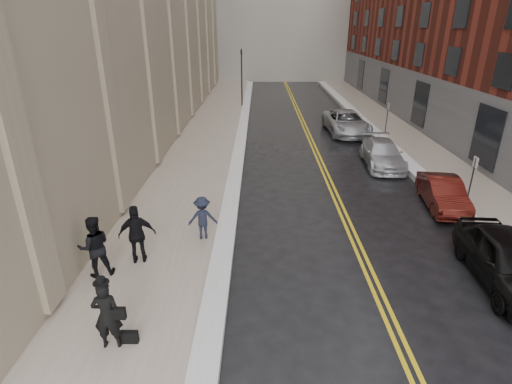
{
  "coord_description": "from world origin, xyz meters",
  "views": [
    {
      "loc": [
        -0.99,
        -7.61,
        7.23
      ],
      "look_at": [
        -1.1,
        5.73,
        1.6
      ],
      "focal_mm": 28.0,
      "sensor_mm": 36.0,
      "label": 1
    }
  ],
  "objects_px": {
    "pedestrian_main": "(107,315)",
    "car_silver_near": "(382,154)",
    "car_maroon": "(443,193)",
    "car_black": "(508,261)",
    "car_silver_far": "(346,122)",
    "pedestrian_a": "(95,247)",
    "pedestrian_b": "(203,218)",
    "pedestrian_c": "(137,234)"
  },
  "relations": [
    {
      "from": "pedestrian_main",
      "to": "car_silver_near",
      "type": "bearing_deg",
      "value": -133.05
    },
    {
      "from": "pedestrian_main",
      "to": "car_maroon",
      "type": "bearing_deg",
      "value": -150.03
    },
    {
      "from": "car_black",
      "to": "pedestrian_main",
      "type": "xyz_separation_m",
      "value": [
        -10.89,
        -2.81,
        0.27
      ]
    },
    {
      "from": "car_black",
      "to": "car_silver_near",
      "type": "height_order",
      "value": "car_black"
    },
    {
      "from": "car_silver_far",
      "to": "pedestrian_main",
      "type": "relative_size",
      "value": 3.18
    },
    {
      "from": "car_silver_far",
      "to": "pedestrian_a",
      "type": "xyz_separation_m",
      "value": [
        -11.07,
        -17.77,
        0.33
      ]
    },
    {
      "from": "car_black",
      "to": "car_silver_far",
      "type": "distance_m",
      "value": 17.92
    },
    {
      "from": "car_silver_near",
      "to": "pedestrian_a",
      "type": "xyz_separation_m",
      "value": [
        -11.64,
        -10.75,
        0.45
      ]
    },
    {
      "from": "car_black",
      "to": "pedestrian_main",
      "type": "relative_size",
      "value": 2.55
    },
    {
      "from": "car_silver_far",
      "to": "pedestrian_a",
      "type": "distance_m",
      "value": 20.94
    },
    {
      "from": "car_silver_near",
      "to": "pedestrian_a",
      "type": "distance_m",
      "value": 15.85
    },
    {
      "from": "pedestrian_a",
      "to": "car_silver_near",
      "type": "bearing_deg",
      "value": -161.68
    },
    {
      "from": "car_silver_near",
      "to": "pedestrian_main",
      "type": "xyz_separation_m",
      "value": [
        -10.25,
        -13.67,
        0.37
      ]
    },
    {
      "from": "car_black",
      "to": "pedestrian_a",
      "type": "height_order",
      "value": "pedestrian_a"
    },
    {
      "from": "pedestrian_b",
      "to": "pedestrian_c",
      "type": "xyz_separation_m",
      "value": [
        -1.85,
        -1.55,
        0.19
      ]
    },
    {
      "from": "car_black",
      "to": "pedestrian_c",
      "type": "distance_m",
      "value": 11.26
    },
    {
      "from": "car_maroon",
      "to": "pedestrian_main",
      "type": "bearing_deg",
      "value": -137.01
    },
    {
      "from": "pedestrian_main",
      "to": "pedestrian_c",
      "type": "distance_m",
      "value": 3.69
    },
    {
      "from": "car_black",
      "to": "pedestrian_b",
      "type": "relative_size",
      "value": 2.89
    },
    {
      "from": "car_silver_far",
      "to": "pedestrian_a",
      "type": "bearing_deg",
      "value": -124.33
    },
    {
      "from": "car_black",
      "to": "car_maroon",
      "type": "xyz_separation_m",
      "value": [
        0.4,
        5.44,
        -0.14
      ]
    },
    {
      "from": "car_silver_near",
      "to": "pedestrian_b",
      "type": "bearing_deg",
      "value": -132.27
    },
    {
      "from": "car_black",
      "to": "car_maroon",
      "type": "bearing_deg",
      "value": 90.39
    },
    {
      "from": "pedestrian_a",
      "to": "pedestrian_c",
      "type": "distance_m",
      "value": 1.3
    },
    {
      "from": "car_silver_far",
      "to": "car_silver_near",
      "type": "bearing_deg",
      "value": -87.78
    },
    {
      "from": "pedestrian_c",
      "to": "car_maroon",
      "type": "bearing_deg",
      "value": -171.34
    },
    {
      "from": "car_silver_near",
      "to": "pedestrian_c",
      "type": "distance_m",
      "value": 14.56
    },
    {
      "from": "car_maroon",
      "to": "pedestrian_main",
      "type": "relative_size",
      "value": 2.16
    },
    {
      "from": "pedestrian_main",
      "to": "pedestrian_b",
      "type": "bearing_deg",
      "value": -112.33
    },
    {
      "from": "pedestrian_main",
      "to": "pedestrian_a",
      "type": "distance_m",
      "value": 3.23
    },
    {
      "from": "pedestrian_c",
      "to": "pedestrian_a",
      "type": "bearing_deg",
      "value": 22.59
    },
    {
      "from": "car_silver_far",
      "to": "pedestrian_a",
      "type": "relative_size",
      "value": 2.92
    },
    {
      "from": "car_black",
      "to": "pedestrian_c",
      "type": "bearing_deg",
      "value": -179.83
    },
    {
      "from": "car_black",
      "to": "pedestrian_main",
      "type": "distance_m",
      "value": 11.25
    },
    {
      "from": "car_silver_far",
      "to": "pedestrian_main",
      "type": "distance_m",
      "value": 22.84
    },
    {
      "from": "car_silver_far",
      "to": "pedestrian_a",
      "type": "height_order",
      "value": "pedestrian_a"
    },
    {
      "from": "pedestrian_b",
      "to": "car_silver_far",
      "type": "bearing_deg",
      "value": -125.29
    },
    {
      "from": "car_black",
      "to": "pedestrian_c",
      "type": "height_order",
      "value": "pedestrian_c"
    },
    {
      "from": "car_silver_near",
      "to": "car_silver_far",
      "type": "relative_size",
      "value": 0.82
    },
    {
      "from": "car_silver_near",
      "to": "car_silver_far",
      "type": "height_order",
      "value": "car_silver_far"
    },
    {
      "from": "pedestrian_main",
      "to": "pedestrian_a",
      "type": "height_order",
      "value": "pedestrian_a"
    },
    {
      "from": "car_silver_near",
      "to": "pedestrian_c",
      "type": "relative_size",
      "value": 2.39
    }
  ]
}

